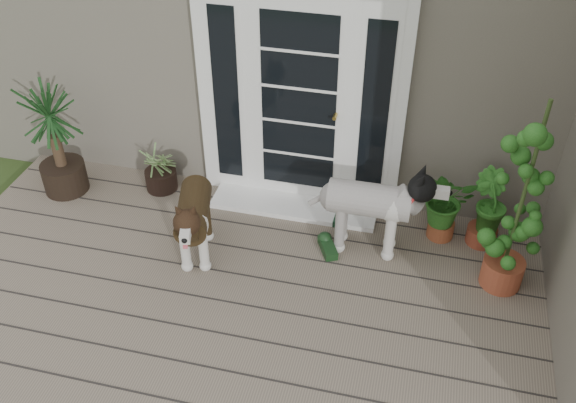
# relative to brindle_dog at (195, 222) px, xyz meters

# --- Properties ---
(deck) EXTENTS (6.20, 4.60, 0.12)m
(deck) POSITION_rel_brindle_dog_xyz_m (0.87, -1.15, -0.42)
(deck) COLOR #6B5B4C
(deck) RESTS_ON ground
(door_unit) EXTENTS (1.90, 0.14, 2.15)m
(door_unit) POSITION_rel_brindle_dog_xyz_m (0.67, 1.05, 0.71)
(door_unit) COLOR white
(door_unit) RESTS_ON deck
(door_step) EXTENTS (1.60, 0.40, 0.05)m
(door_step) POSITION_rel_brindle_dog_xyz_m (0.67, 0.85, -0.34)
(door_step) COLOR white
(door_step) RESTS_ON deck
(brindle_dog) EXTENTS (0.59, 0.94, 0.72)m
(brindle_dog) POSITION_rel_brindle_dog_xyz_m (0.00, 0.00, 0.00)
(brindle_dog) COLOR #3A2915
(brindle_dog) RESTS_ON deck
(white_dog) EXTENTS (0.95, 0.42, 0.79)m
(white_dog) POSITION_rel_brindle_dog_xyz_m (1.43, 0.43, 0.03)
(white_dog) COLOR beige
(white_dog) RESTS_ON deck
(spider_plant) EXTENTS (0.66, 0.66, 0.56)m
(spider_plant) POSITION_rel_brindle_dog_xyz_m (-0.70, 0.85, -0.08)
(spider_plant) COLOR #79945B
(spider_plant) RESTS_ON deck
(yucca) EXTENTS (1.03, 1.03, 1.19)m
(yucca) POSITION_rel_brindle_dog_xyz_m (-1.62, 0.60, 0.23)
(yucca) COLOR black
(yucca) RESTS_ON deck
(herb_a) EXTENTS (0.60, 0.60, 0.61)m
(herb_a) POSITION_rel_brindle_dog_xyz_m (2.07, 0.76, -0.06)
(herb_a) COLOR #19571B
(herb_a) RESTS_ON deck
(herb_b) EXTENTS (0.51, 0.51, 0.54)m
(herb_b) POSITION_rel_brindle_dog_xyz_m (2.44, 0.77, -0.09)
(herb_b) COLOR #1B5E1B
(herb_b) RESTS_ON deck
(herb_c) EXTENTS (0.40, 0.40, 0.58)m
(herb_c) POSITION_rel_brindle_dog_xyz_m (3.19, 0.82, -0.07)
(herb_c) COLOR #164E1A
(herb_c) RESTS_ON deck
(sapling) EXTENTS (0.61, 0.61, 1.81)m
(sapling) POSITION_rel_brindle_dog_xyz_m (2.60, 0.26, 0.54)
(sapling) COLOR #225618
(sapling) RESTS_ON deck
(clog_left) EXTENTS (0.29, 0.37, 0.10)m
(clog_left) POSITION_rel_brindle_dog_xyz_m (1.11, 0.31, -0.31)
(clog_left) COLOR black
(clog_left) RESTS_ON deck
(clog_right) EXTENTS (0.14, 0.28, 0.08)m
(clog_right) POSITION_rel_brindle_dog_xyz_m (1.14, 0.76, -0.32)
(clog_right) COLOR #15351F
(clog_right) RESTS_ON deck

